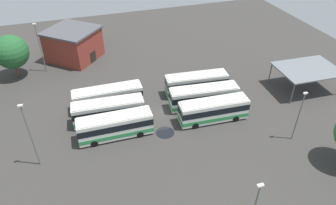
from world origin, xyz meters
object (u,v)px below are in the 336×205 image
(bus_row0_slot1, at_px, (109,111))
(bus_row1_slot0, at_px, (213,110))
(lamp_post_by_building, at_px, (30,134))
(bus_row0_slot0, at_px, (115,126))
(lamp_post_mid_lot, at_px, (299,114))
(tree_northeast, at_px, (11,52))
(maintenance_shelter, at_px, (308,69))
(depot_building, at_px, (73,44))
(bus_row1_slot1, at_px, (204,96))
(bus_row1_slot2, at_px, (196,83))
(bus_row0_slot2, at_px, (108,97))
(lamp_post_near_entrance, at_px, (40,46))

(bus_row0_slot1, distance_m, bus_row1_slot0, 15.42)
(lamp_post_by_building, bearing_deg, bus_row1_slot0, 3.05)
(bus_row0_slot0, bearing_deg, bus_row0_slot1, 94.53)
(lamp_post_mid_lot, relative_size, tree_northeast, 0.98)
(maintenance_shelter, height_order, lamp_post_mid_lot, lamp_post_mid_lot)
(bus_row0_slot1, distance_m, depot_building, 22.57)
(bus_row1_slot1, bearing_deg, bus_row0_slot1, 176.29)
(depot_building, relative_size, maintenance_shelter, 1.21)
(bus_row0_slot1, xyz_separation_m, maintenance_shelter, (33.25, -1.52, 1.87))
(bus_row0_slot0, xyz_separation_m, bus_row1_slot1, (14.46, 2.78, 0.00))
(bus_row1_slot2, bearing_deg, bus_row0_slot2, 177.85)
(bus_row0_slot2, height_order, depot_building, depot_building)
(depot_building, height_order, lamp_post_mid_lot, lamp_post_mid_lot)
(bus_row0_slot0, xyz_separation_m, lamp_post_mid_lot, (23.15, -8.15, 2.40))
(depot_building, distance_m, maintenance_shelter, 43.52)
(bus_row0_slot1, relative_size, bus_row1_slot1, 0.96)
(maintenance_shelter, bearing_deg, lamp_post_by_building, -174.13)
(lamp_post_mid_lot, relative_size, lamp_post_by_building, 0.83)
(depot_building, bearing_deg, bus_row1_slot2, -46.61)
(maintenance_shelter, height_order, tree_northeast, tree_northeast)
(lamp_post_by_building, bearing_deg, bus_row0_slot0, 12.30)
(bus_row1_slot0, xyz_separation_m, lamp_post_mid_lot, (8.74, -7.24, 2.40))
(bus_row1_slot2, bearing_deg, lamp_post_mid_lot, -60.79)
(bus_row1_slot2, bearing_deg, maintenance_shelter, -13.90)
(bus_row1_slot2, height_order, lamp_post_near_entrance, lamp_post_near_entrance)
(bus_row1_slot1, height_order, tree_northeast, tree_northeast)
(bus_row1_slot0, relative_size, maintenance_shelter, 1.01)
(lamp_post_near_entrance, bearing_deg, depot_building, 33.15)
(lamp_post_by_building, bearing_deg, bus_row0_slot2, 42.34)
(lamp_post_mid_lot, bearing_deg, lamp_post_by_building, 169.93)
(tree_northeast, bearing_deg, lamp_post_near_entrance, 4.17)
(bus_row0_slot1, bearing_deg, tree_northeast, 127.12)
(depot_building, bearing_deg, bus_row0_slot2, -79.06)
(bus_row0_slot1, height_order, bus_row0_slot2, same)
(bus_row0_slot2, relative_size, lamp_post_by_building, 1.15)
(bus_row0_slot1, relative_size, tree_northeast, 1.33)
(bus_row0_slot1, relative_size, maintenance_shelter, 1.02)
(bus_row0_slot0, height_order, bus_row0_slot1, same)
(lamp_post_by_building, bearing_deg, bus_row1_slot1, 11.46)
(depot_building, xyz_separation_m, tree_northeast, (-10.62, -4.12, 1.87))
(bus_row0_slot1, distance_m, bus_row1_slot2, 15.43)
(lamp_post_by_building, bearing_deg, maintenance_shelter, 5.87)
(bus_row1_slot2, height_order, lamp_post_mid_lot, lamp_post_mid_lot)
(lamp_post_near_entrance, distance_m, tree_northeast, 4.87)
(bus_row0_slot1, distance_m, lamp_post_by_building, 12.00)
(bus_row1_slot0, relative_size, depot_building, 0.83)
(bus_row0_slot2, xyz_separation_m, depot_building, (-3.64, 18.80, 1.19))
(lamp_post_mid_lot, distance_m, lamp_post_by_building, 33.88)
(lamp_post_near_entrance, relative_size, tree_northeast, 1.19)
(bus_row1_slot0, bearing_deg, bus_row1_slot2, 86.68)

